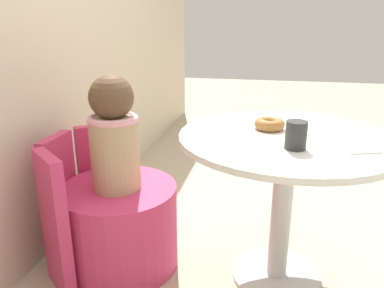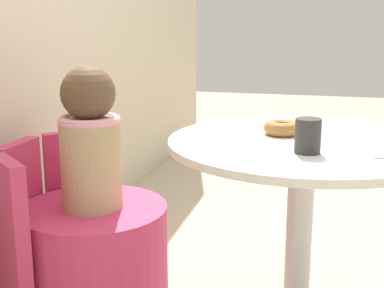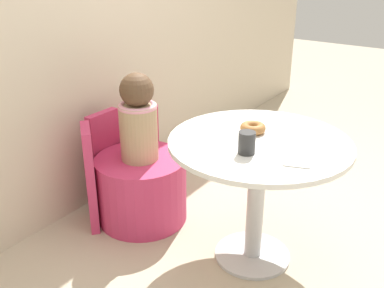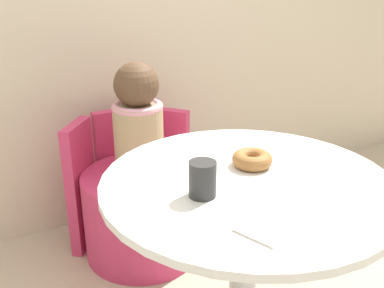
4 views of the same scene
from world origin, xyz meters
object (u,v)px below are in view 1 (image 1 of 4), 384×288
at_px(round_table, 285,168).
at_px(donut, 270,124).
at_px(tub_chair, 120,226).
at_px(child_figure, 114,135).
at_px(cup, 296,135).

height_order(round_table, donut, donut).
bearing_deg(tub_chair, round_table, -86.16).
bearing_deg(child_figure, donut, -79.82).
relative_size(round_table, donut, 6.90).
height_order(round_table, tub_chair, round_table).
bearing_deg(round_table, cup, -173.30).
distance_m(round_table, cup, 0.26).
distance_m(tub_chair, donut, 0.84).
bearing_deg(tub_chair, cup, -99.05).
height_order(donut, cup, cup).
height_order(round_table, cup, cup).
xyz_separation_m(child_figure, donut, (0.12, -0.66, 0.05)).
xyz_separation_m(tub_chair, cup, (-0.12, -0.75, 0.53)).
bearing_deg(cup, tub_chair, 80.95).
bearing_deg(donut, round_table, -132.56).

